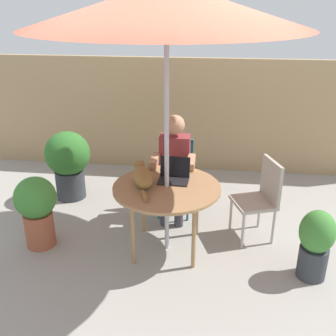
# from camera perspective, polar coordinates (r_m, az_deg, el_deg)

# --- Properties ---
(ground_plane) EXTENTS (14.00, 14.00, 0.00)m
(ground_plane) POSITION_cam_1_polar(r_m,az_deg,el_deg) (4.23, -0.17, -11.35)
(ground_plane) COLOR gray
(fence_back) EXTENTS (5.94, 0.08, 1.64)m
(fence_back) POSITION_cam_1_polar(r_m,az_deg,el_deg) (5.84, 2.46, 7.57)
(fence_back) COLOR tan
(fence_back) RESTS_ON ground
(patio_table) EXTENTS (1.06, 1.06, 0.71)m
(patio_table) POSITION_cam_1_polar(r_m,az_deg,el_deg) (3.89, -0.18, -3.37)
(patio_table) COLOR #9E754C
(patio_table) RESTS_ON ground
(patio_umbrella) EXTENTS (2.40, 2.40, 2.53)m
(patio_umbrella) POSITION_cam_1_polar(r_m,az_deg,el_deg) (3.48, -0.22, 22.30)
(patio_umbrella) COLOR #B7B7BC
(patio_umbrella) RESTS_ON ground
(chair_occupied) EXTENTS (0.40, 0.40, 0.88)m
(chair_occupied) POSITION_cam_1_polar(r_m,az_deg,el_deg) (4.71, 1.08, -0.39)
(chair_occupied) COLOR #1E606B
(chair_occupied) RESTS_ON ground
(chair_empty) EXTENTS (0.51, 0.51, 0.88)m
(chair_empty) POSITION_cam_1_polar(r_m,az_deg,el_deg) (4.28, 13.28, -3.63)
(chair_empty) COLOR #B2A899
(chair_empty) RESTS_ON ground
(person_seated) EXTENTS (0.48, 0.48, 1.22)m
(person_seated) POSITION_cam_1_polar(r_m,az_deg,el_deg) (4.49, 0.89, 0.80)
(person_seated) COLOR maroon
(person_seated) RESTS_ON ground
(laptop) EXTENTS (0.31, 0.26, 0.21)m
(laptop) POSITION_cam_1_polar(r_m,az_deg,el_deg) (3.99, 0.92, -0.79)
(laptop) COLOR black
(laptop) RESTS_ON patio_table
(cat) EXTENTS (0.31, 0.64, 0.17)m
(cat) POSITION_cam_1_polar(r_m,az_deg,el_deg) (3.89, -3.68, -1.19)
(cat) COLOR olive
(cat) RESTS_ON patio_table
(potted_plant_near_fence) EXTENTS (0.42, 0.42, 0.77)m
(potted_plant_near_fence) POSITION_cam_1_polar(r_m,az_deg,el_deg) (4.27, -18.34, -5.39)
(potted_plant_near_fence) COLOR #9E5138
(potted_plant_near_fence) RESTS_ON ground
(potted_plant_by_chair) EXTENTS (0.32, 0.32, 0.69)m
(potted_plant_by_chair) POSITION_cam_1_polar(r_m,az_deg,el_deg) (3.88, 20.43, -9.95)
(potted_plant_by_chair) COLOR #33383D
(potted_plant_by_chair) RESTS_ON ground
(potted_plant_corner) EXTENTS (0.56, 0.56, 0.88)m
(potted_plant_corner) POSITION_cam_1_polar(r_m,az_deg,el_deg) (5.16, -14.14, 1.07)
(potted_plant_corner) COLOR #33383D
(potted_plant_corner) RESTS_ON ground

